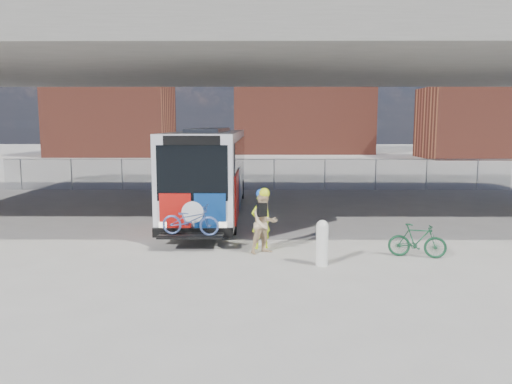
{
  "coord_description": "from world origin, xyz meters",
  "views": [
    {
      "loc": [
        0.08,
        -17.32,
        3.86
      ],
      "look_at": [
        -0.0,
        -0.74,
        1.6
      ],
      "focal_mm": 35.0,
      "sensor_mm": 36.0,
      "label": 1
    }
  ],
  "objects_px": {
    "bollard": "(322,241)",
    "cyclist_hivis": "(261,220)",
    "bus": "(211,165)",
    "bike_parked": "(417,241)",
    "cyclist_tan": "(264,223)"
  },
  "relations": [
    {
      "from": "cyclist_hivis",
      "to": "cyclist_tan",
      "type": "distance_m",
      "value": 0.6
    },
    {
      "from": "cyclist_tan",
      "to": "bike_parked",
      "type": "height_order",
      "value": "cyclist_tan"
    },
    {
      "from": "bus",
      "to": "bike_parked",
      "type": "distance_m",
      "value": 10.08
    },
    {
      "from": "bike_parked",
      "to": "cyclist_hivis",
      "type": "bearing_deg",
      "value": 91.7
    },
    {
      "from": "bike_parked",
      "to": "cyclist_tan",
      "type": "bearing_deg",
      "value": 98.8
    },
    {
      "from": "bollard",
      "to": "cyclist_hivis",
      "type": "bearing_deg",
      "value": 131.23
    },
    {
      "from": "bus",
      "to": "bike_parked",
      "type": "height_order",
      "value": "bus"
    },
    {
      "from": "bollard",
      "to": "cyclist_hivis",
      "type": "xyz_separation_m",
      "value": [
        -1.67,
        1.9,
        0.23
      ]
    },
    {
      "from": "bollard",
      "to": "bus",
      "type": "bearing_deg",
      "value": 114.95
    },
    {
      "from": "bollard",
      "to": "cyclist_tan",
      "type": "bearing_deg",
      "value": 140.06
    },
    {
      "from": "cyclist_hivis",
      "to": "bike_parked",
      "type": "xyz_separation_m",
      "value": [
        4.55,
        -1.03,
        -0.41
      ]
    },
    {
      "from": "bus",
      "to": "cyclist_tan",
      "type": "xyz_separation_m",
      "value": [
        2.26,
        -6.91,
        -1.17
      ]
    },
    {
      "from": "cyclist_hivis",
      "to": "cyclist_tan",
      "type": "relative_size",
      "value": 0.95
    },
    {
      "from": "bollard",
      "to": "cyclist_hivis",
      "type": "distance_m",
      "value": 2.54
    },
    {
      "from": "bollard",
      "to": "bike_parked",
      "type": "distance_m",
      "value": 3.02
    }
  ]
}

